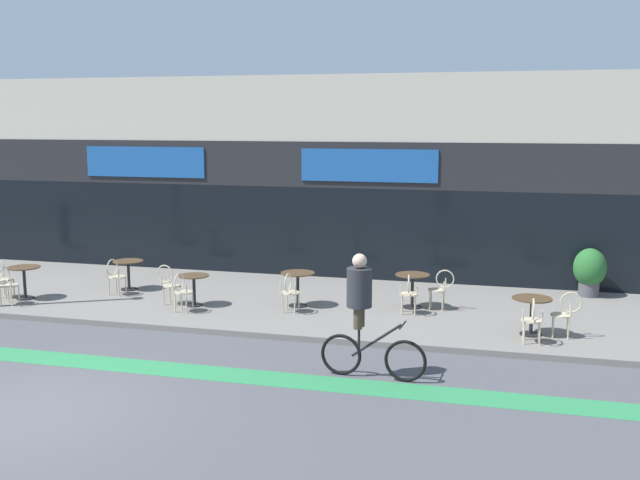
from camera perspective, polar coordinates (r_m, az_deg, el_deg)
ground_plane at (r=12.14m, az=-21.60°, el=-12.21°), size 120.00×120.00×0.00m
sidewalk_slab at (r=18.17m, az=-7.98°, el=-4.39°), size 40.00×5.50×0.12m
storefront_facade at (r=22.14m, az=-3.41°, el=5.06°), size 40.00×4.06×5.45m
bike_lane_stripe at (r=13.98m, az=-15.82°, el=-9.04°), size 36.00×0.70×0.01m
bistro_table_0 at (r=18.86m, az=-21.61°, el=-2.55°), size 0.75×0.75×0.77m
bistro_table_1 at (r=19.08m, az=-14.39°, el=-2.14°), size 0.74×0.74×0.73m
bistro_table_2 at (r=17.14m, az=-9.58°, el=-3.32°), size 0.69×0.69×0.70m
bistro_table_3 at (r=16.86m, az=-1.70°, el=-3.21°), size 0.77×0.77×0.77m
bistro_table_4 at (r=16.85m, az=7.05°, el=-3.31°), size 0.77×0.77×0.76m
bistro_table_5 at (r=15.21m, az=15.83°, el=-5.02°), size 0.77×0.77×0.74m
cafe_chair_0_near at (r=18.38m, az=-22.75°, el=-3.02°), size 0.41×0.58×0.90m
cafe_chair_0_side at (r=19.24m, az=-23.11°, el=-2.52°), size 0.58×0.42×0.90m
cafe_chair_1_near at (r=18.55m, az=-15.35°, el=-2.52°), size 0.44×0.59×0.90m
cafe_chair_2_near at (r=16.59m, az=-10.49°, el=-3.71°), size 0.43×0.59×0.90m
cafe_chair_2_side at (r=17.41m, az=-11.45°, el=-3.13°), size 0.59×0.43×0.90m
cafe_chair_3_near at (r=16.28m, az=-2.34°, el=-3.81°), size 0.41×0.58×0.90m
cafe_chair_4_near at (r=16.25m, az=6.78°, el=-3.89°), size 0.44×0.59×0.90m
cafe_chair_4_side at (r=16.78m, az=9.17°, el=-3.52°), size 0.58×0.40×0.90m
cafe_chair_5_near at (r=14.61m, az=15.88°, el=-5.68°), size 0.42×0.58×0.90m
cafe_chair_5_side at (r=15.24m, az=18.19°, el=-5.17°), size 0.58×0.41×0.90m
planter_pot at (r=18.91m, az=19.86°, el=-2.19°), size 0.77×0.77×1.15m
cyclist_0 at (r=12.48m, az=3.32°, el=-5.22°), size 1.82×0.51×2.11m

